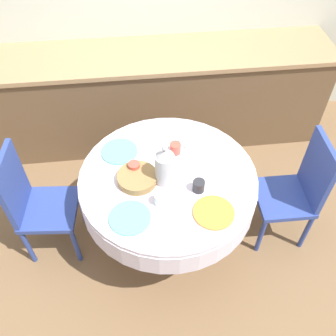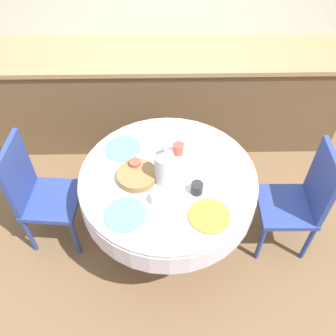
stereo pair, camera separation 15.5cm
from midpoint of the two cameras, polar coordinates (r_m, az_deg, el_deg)
The scene contains 15 objects.
ground_plane at distance 3.11m, azimuth -1.46°, elevation -10.59°, with size 12.00×12.00×0.00m, color brown.
kitchen_counter at distance 3.62m, azimuth -3.56°, elevation 10.74°, with size 3.24×0.64×0.93m.
dining_table at distance 2.59m, azimuth -1.72°, elevation -3.15°, with size 1.20×1.20×0.77m.
chair_left at distance 2.87m, azimuth 17.61°, elevation -3.07°, with size 0.41×0.41×0.96m.
chair_right at distance 2.86m, azimuth -21.15°, elevation -4.84°, with size 0.43×0.43×0.96m.
plate_near_left at distance 2.29m, azimuth -7.79°, elevation -7.60°, with size 0.26×0.26×0.01m, color #60BCB7.
cup_near_left at distance 2.32m, azimuth -3.07°, elevation -4.83°, with size 0.08×0.08×0.08m, color white.
plate_near_right at distance 2.30m, azimuth 5.06°, elevation -6.84°, with size 0.26×0.26×0.01m, color orange.
cup_near_right at distance 2.38m, azimuth 2.84°, elevation -2.80°, with size 0.08×0.08×0.08m, color #28282D.
plate_far_left at distance 2.67m, azimuth -9.09°, elevation 2.47°, with size 0.26×0.26×0.01m, color #60BCB7.
cup_far_left at distance 2.50m, azimuth -6.95°, elevation -0.02°, with size 0.08×0.08×0.08m, color #CC4C3D.
plate_far_right at distance 2.73m, azimuth 2.74°, elevation 4.43°, with size 0.26×0.26×0.01m, color white.
cup_far_right at distance 2.61m, azimuth -0.60°, elevation 2.98°, with size 0.08×0.08×0.08m, color #CC4C3D.
coffee_carafe at distance 2.36m, azimuth -2.39°, elevation 0.19°, with size 0.13×0.13×0.32m.
bread_basket at distance 2.46m, azimuth -6.51°, elevation -1.56°, with size 0.27×0.27×0.05m, color olive.
Camera 1 is at (-0.18, -1.62, 2.65)m, focal length 40.00 mm.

